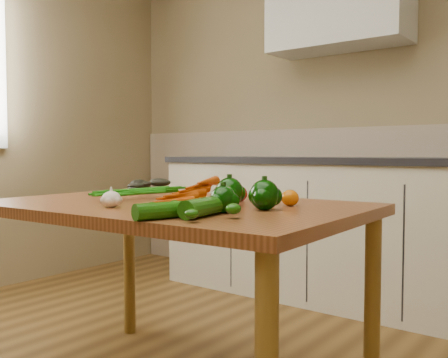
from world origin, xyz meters
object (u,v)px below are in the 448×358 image
garlic_bulb (111,199)px  tomato_b (266,195)px  tomato_a (239,194)px  zucchini_b (171,210)px  tomato_c (290,198)px  pepper_b (264,195)px  pepper_a (229,192)px  carrot_bunch (174,192)px  table (173,224)px  pepper_c (223,200)px  leafy_greens (145,182)px  zucchini_a (203,207)px

garlic_bulb → tomato_b: 0.55m
garlic_bulb → tomato_a: tomato_a is taller
tomato_b → zucchini_b: bearing=-89.5°
tomato_c → pepper_b: bearing=-92.7°
tomato_b → pepper_a: bearing=-116.0°
garlic_bulb → pepper_a: size_ratio=0.68×
carrot_bunch → tomato_a: carrot_bunch is taller
carrot_bunch → garlic_bulb: (-0.02, -0.29, -0.01)m
table → pepper_c: size_ratio=17.15×
leafy_greens → tomato_b: (0.74, -0.10, -0.02)m
table → zucchini_a: bearing=-37.0°
carrot_bunch → leafy_greens: (-0.41, 0.24, 0.01)m
pepper_c → tomato_a: 0.35m
pepper_b → pepper_a: bearing=170.3°
carrot_bunch → table: bearing=-56.3°
zucchini_b → tomato_c: bearing=78.3°
pepper_a → tomato_b: bearing=64.0°
leafy_greens → tomato_c: (0.84, -0.11, -0.02)m
carrot_bunch → zucchini_a: size_ratio=1.31×
carrot_bunch → zucchini_b: carrot_bunch is taller
leafy_greens → tomato_c: leafy_greens is taller
leafy_greens → tomato_c: 0.85m
leafy_greens → tomato_b: leafy_greens is taller
leafy_greens → zucchini_a: leafy_greens is taller
carrot_bunch → pepper_a: bearing=-1.9°
table → garlic_bulb: size_ratio=21.44×
pepper_b → pepper_c: (-0.06, -0.15, -0.01)m
tomato_a → zucchini_b: tomato_a is taller
leafy_greens → pepper_b: bearing=-17.3°
tomato_a → tomato_b: size_ratio=0.91×
pepper_b → pepper_c: pepper_b is taller
table → leafy_greens: (-0.43, 0.27, 0.13)m
pepper_b → tomato_b: size_ratio=1.31×
pepper_c → tomato_b: 0.31m
zucchini_b → leafy_greens: bearing=140.9°
carrot_bunch → garlic_bulb: bearing=-97.2°
pepper_b → zucchini_b: bearing=-105.6°
tomato_a → zucchini_a: bearing=-67.3°
pepper_c → tomato_c: pepper_c is taller
tomato_b → zucchini_a: (0.05, -0.42, -0.01)m
carrot_bunch → pepper_a: size_ratio=2.62×
table → zucchini_b: (0.31, -0.33, 0.11)m
garlic_bulb → pepper_a: pepper_a is taller
garlic_bulb → tomato_a: 0.48m
garlic_bulb → pepper_a: 0.41m
pepper_c → zucchini_b: bearing=-101.6°
tomato_a → leafy_greens: bearing=170.8°
tomato_a → tomato_c: (0.23, -0.01, -0.00)m
leafy_greens → garlic_bulb: bearing=-53.6°
table → pepper_a: size_ratio=14.49×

